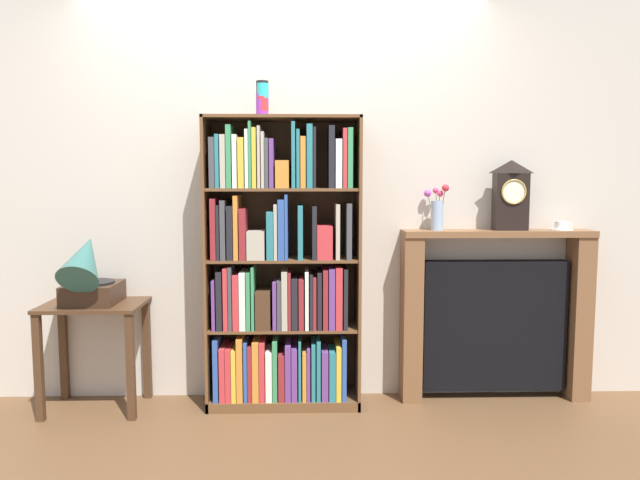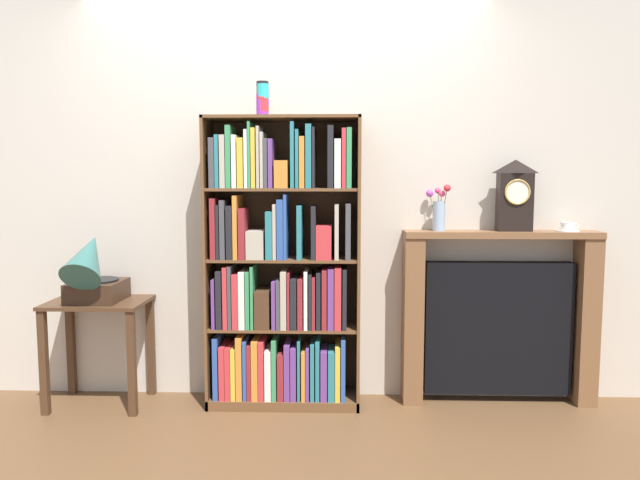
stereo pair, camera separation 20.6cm
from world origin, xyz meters
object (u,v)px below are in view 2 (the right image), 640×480
object	(u,v)px
gramophone	(92,271)
flower_vase	(439,211)
cup_stack	(263,99)
fireplace_mantel	(498,319)
mantel_clock	(515,195)
side_table_left	(99,327)
teacup_with_saucer	(568,227)
bookshelf	(280,276)

from	to	relation	value
gramophone	flower_vase	world-z (taller)	flower_vase
cup_stack	gramophone	bearing A→B (deg)	-173.69
fireplace_mantel	mantel_clock	world-z (taller)	mantel_clock
mantel_clock	gramophone	bearing A→B (deg)	-176.00
side_table_left	gramophone	world-z (taller)	gramophone
mantel_clock	teacup_with_saucer	bearing A→B (deg)	0.43
bookshelf	fireplace_mantel	xyz separation A→B (m)	(1.35, 0.09, -0.28)
bookshelf	gramophone	distance (m)	1.13
gramophone	fireplace_mantel	world-z (taller)	gramophone
bookshelf	side_table_left	distance (m)	1.17
cup_stack	flower_vase	size ratio (longest dim) A/B	0.73
bookshelf	cup_stack	world-z (taller)	cup_stack
bookshelf	cup_stack	bearing A→B (deg)	177.49
cup_stack	bookshelf	bearing A→B (deg)	-2.51
bookshelf	side_table_left	xyz separation A→B (m)	(-1.12, -0.04, -0.32)
gramophone	teacup_with_saucer	distance (m)	2.89
flower_vase	fireplace_mantel	bearing A→B (deg)	2.42
cup_stack	gramophone	distance (m)	1.45
bookshelf	flower_vase	bearing A→B (deg)	4.30
mantel_clock	flower_vase	bearing A→B (deg)	179.54
side_table_left	bookshelf	bearing A→B (deg)	2.01
fireplace_mantel	teacup_with_saucer	distance (m)	0.70
flower_vase	side_table_left	bearing A→B (deg)	-176.92
bookshelf	side_table_left	world-z (taller)	bookshelf
side_table_left	cup_stack	bearing A→B (deg)	2.45
side_table_left	flower_vase	bearing A→B (deg)	3.08
flower_vase	teacup_with_saucer	xyz separation A→B (m)	(0.78, -0.00, -0.10)
cup_stack	fireplace_mantel	distance (m)	1.98
gramophone	mantel_clock	distance (m)	2.59
bookshelf	gramophone	world-z (taller)	bookshelf
mantel_clock	side_table_left	bearing A→B (deg)	-177.56
cup_stack	side_table_left	distance (m)	1.72
gramophone	fireplace_mantel	bearing A→B (deg)	4.57
cup_stack	flower_vase	xyz separation A→B (m)	(1.07, 0.07, -0.67)
cup_stack	side_table_left	bearing A→B (deg)	-177.55
bookshelf	teacup_with_saucer	size ratio (longest dim) A/B	12.49
side_table_left	gramophone	bearing A→B (deg)	-90.00
flower_vase	gramophone	bearing A→B (deg)	-175.04
cup_stack	gramophone	xyz separation A→B (m)	(-1.02, -0.11, -1.02)
flower_vase	teacup_with_saucer	bearing A→B (deg)	-0.09
gramophone	side_table_left	bearing A→B (deg)	90.00
side_table_left	flower_vase	xyz separation A→B (m)	(2.09, 0.11, 0.71)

